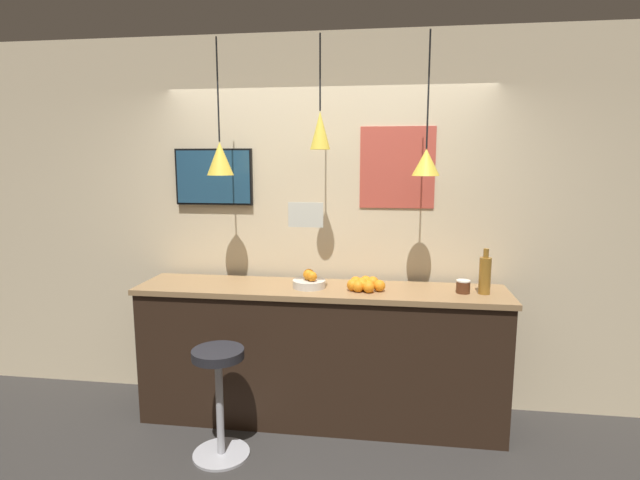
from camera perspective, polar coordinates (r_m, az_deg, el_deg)
The scene contains 14 objects.
ground_plane at distance 3.48m, azimuth -1.69°, elevation -24.97°, with size 14.00×14.00×0.00m, color #33302D.
back_wall at distance 3.95m, azimuth 0.78°, elevation 1.84°, with size 8.00×0.06×2.90m.
service_counter at distance 3.82m, azimuth 0.00°, elevation -12.91°, with size 2.70×0.55×1.03m.
bar_stool at distance 3.46m, azimuth -11.46°, elevation -15.98°, with size 0.38×0.38×0.74m.
fruit_bowl at distance 3.64m, azimuth -1.23°, elevation -4.74°, with size 0.24×0.24×0.14m.
orange_pile at distance 3.59m, azimuth 5.18°, elevation -5.06°, with size 0.27×0.25×0.09m.
juice_bottle at distance 3.64m, azimuth 18.33°, elevation -3.79°, with size 0.08×0.08×0.32m.
spread_jar at distance 3.63m, azimuth 16.04°, elevation -5.14°, with size 0.10×0.10×0.09m.
pendant_lamp_left at distance 3.72m, azimuth -11.36°, elevation 9.19°, with size 0.19×0.19×0.96m.
pendant_lamp_middle at distance 3.55m, azimuth 0.01°, elevation 12.48°, with size 0.14×0.14×0.78m.
pendant_lamp_right at distance 3.52m, azimuth 12.03°, elevation 8.80°, with size 0.19×0.19×0.96m.
mounted_tv at distance 4.08m, azimuth -12.04°, elevation 7.07°, with size 0.63×0.04×0.44m.
hanging_menu_board at distance 3.38m, azimuth -1.65°, elevation 2.90°, with size 0.24×0.01×0.17m.
wall_poster at distance 3.85m, azimuth 8.82°, elevation 8.18°, with size 0.56×0.01×0.61m.
Camera 1 is at (0.49, -2.84, 1.96)m, focal length 28.00 mm.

